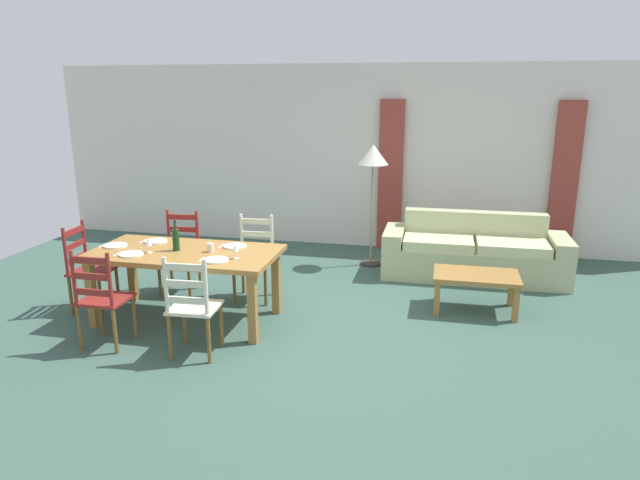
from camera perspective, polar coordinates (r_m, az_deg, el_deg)
The scene contains 27 objects.
ground_plane at distance 5.74m, azimuth -1.58°, elevation -9.10°, with size 9.60×9.60×0.02m, color #39574C.
wall_far at distance 8.53m, azimuth 3.83°, elevation 8.39°, with size 9.60×0.16×2.70m, color silver.
curtain_panel_left at distance 8.36m, azimuth 7.15°, elevation 6.45°, with size 0.35×0.08×2.20m, color brown.
curtain_panel_right at distance 8.48m, azimuth 23.57°, elevation 5.43°, with size 0.35×0.08×2.20m, color brown.
dining_table at distance 5.89m, azimuth -13.56°, elevation -1.90°, with size 1.90×0.96×0.75m.
dining_chair_near_left at distance 5.57m, azimuth -21.30°, elevation -5.55°, with size 0.42×0.40×0.96m.
dining_chair_near_right at distance 5.14m, azimuth -12.84°, elevation -6.59°, with size 0.44×0.43×0.96m.
dining_chair_far_left at distance 6.81m, azimuth -13.99°, elevation -1.24°, with size 0.45×0.43×0.96m.
dining_chair_far_right at distance 6.44m, azimuth -6.67°, elevation -1.83°, with size 0.44×0.43×0.96m.
dining_chair_head_west at distance 6.55m, azimuth -22.53°, elevation -2.63°, with size 0.43×0.45×0.96m.
dinner_plate_near_left at distance 5.87m, azimuth -18.64°, elevation -1.37°, with size 0.24×0.24×0.02m, color white.
fork_near_left at distance 5.95m, azimuth -19.87°, elevation -1.33°, with size 0.02×0.17×0.01m, color silver.
dinner_plate_near_right at distance 5.46m, azimuth -10.51°, elevation -2.01°, with size 0.24×0.24×0.02m, color white.
fork_near_right at distance 5.52m, azimuth -11.94°, elevation -1.96°, with size 0.02×0.17×0.01m, color silver.
dinner_plate_far_left at distance 6.28m, azimuth -16.32°, elevation -0.12°, with size 0.24×0.24×0.02m, color white.
fork_far_left at distance 6.36m, azimuth -17.50°, elevation -0.10°, with size 0.02×0.17×0.01m, color silver.
dinner_plate_far_right at distance 5.91m, azimuth -8.64°, elevation -0.63°, with size 0.24×0.24×0.02m, color white.
fork_far_right at distance 5.96m, azimuth -9.98°, elevation -0.59°, with size 0.02×0.17×0.01m, color silver.
dinner_plate_head_west at distance 6.24m, azimuth -20.07°, elevation -0.53°, with size 0.24×0.24×0.02m, color white.
fork_head_west at distance 6.32m, azimuth -21.21°, elevation -0.50°, with size 0.02×0.17×0.01m, color silver.
wine_bottle at distance 5.87m, azimuth -14.43°, elevation 0.07°, with size 0.07×0.07×0.32m.
wine_glass_near_left at distance 5.86m, azimuth -17.02°, elevation -0.22°, with size 0.06×0.06×0.16m.
wine_glass_near_right at distance 5.48m, azimuth -8.57°, elevation -0.77°, with size 0.06×0.06×0.16m.
coffee_cup_primary at distance 5.76m, azimuth -11.06°, elevation -0.77°, with size 0.07×0.07×0.09m, color beige.
couch at distance 7.47m, azimuth 15.33°, elevation -1.37°, with size 2.29×0.82×0.80m.
coffee_table at distance 6.29m, azimuth 15.56°, elevation -3.88°, with size 0.90×0.56×0.42m.
standing_lamp at distance 7.47m, azimuth 5.41°, elevation 7.88°, with size 0.40×0.40×1.64m.
Camera 1 is at (1.29, -5.07, 2.34)m, focal length 31.51 mm.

